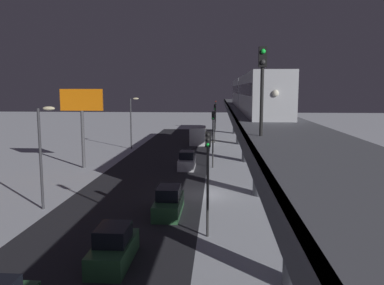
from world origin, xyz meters
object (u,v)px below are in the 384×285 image
Objects in this scene: rail_signal at (262,76)px; box_truck at (198,135)px; sedan_green_3 at (113,248)px; traffic_light_far at (215,118)px; traffic_light_distant at (216,111)px; sedan_white at (187,161)px; commercial_billboard at (82,108)px; traffic_light_near at (208,169)px; subway_train at (252,92)px; traffic_light_mid at (213,131)px; sedan_green_2 at (169,203)px.

box_truck is (5.25, -46.22, -8.12)m from rail_signal.
traffic_light_far is (-4.70, -46.55, 3.40)m from sedan_green_3.
traffic_light_distant is (0.00, -21.28, 0.00)m from traffic_light_far.
commercial_billboard reaches higher than sedan_white.
traffic_light_far is at bearing -90.00° from traffic_light_near.
traffic_light_near is at bearing -81.98° from sedan_white.
sedan_green_3 is 68.07m from traffic_light_distant.
sedan_green_3 is 0.48× the size of commercial_billboard.
subway_train is at bearing 95.66° from traffic_light_distant.
commercial_billboard is (11.74, 0.40, 6.03)m from sedan_white.
traffic_light_mid is at bearing 90.00° from traffic_light_distant.
subway_train reaches higher than sedan_green_2.
rail_signal is at bearing 92.13° from traffic_light_distant.
sedan_white is at bearing 86.16° from traffic_light_distant.
traffic_light_near reaches higher than box_truck.
traffic_light_far is 1.00× the size of traffic_light_distant.
traffic_light_distant is (-4.70, -67.82, 3.40)m from sedan_green_3.
traffic_light_mid and traffic_light_far have the same top height.
sedan_green_2 is 6.20m from traffic_light_near.
traffic_light_distant is 46.11m from commercial_billboard.
subway_train is 22.60m from box_truck.
commercial_billboard is (9.94, -24.18, 6.03)m from sedan_green_3.
sedan_green_3 is 0.58× the size of box_truck.
traffic_light_far is (-2.90, -21.97, 3.40)m from sedan_white.
commercial_billboard is at bearing 60.64° from box_truck.
subway_train is at bearing 101.19° from traffic_light_far.
sedan_white is 0.66× the size of traffic_light_mid.
traffic_light_mid is at bearing 79.46° from sedan_green_3.
traffic_light_far is (-2.70, -1.14, 2.85)m from box_truck.
commercial_billboard is at bearing -178.05° from sedan_white.
subway_train reaches higher than sedan_green_3.
rail_signal is 0.54× the size of box_truck.
box_truck is (-2.00, -45.41, 0.55)m from sedan_green_3.
traffic_light_distant is 0.72× the size of commercial_billboard.
traffic_light_distant is at bearing 86.16° from sedan_white.
traffic_light_distant is at bearing -108.55° from commercial_billboard.
sedan_white is at bearing -178.05° from commercial_billboard.
traffic_light_near is (4.23, 21.14, -4.32)m from subway_train.
commercial_billboard is at bearing 56.79° from traffic_light_far.
commercial_billboard is (18.88, 0.95, -1.69)m from subway_train.
traffic_light_near is at bearing 93.73° from box_truck.
box_truck reaches higher than sedan_white.
rail_signal is 30.45m from commercial_billboard.
subway_train is at bearing 4.43° from sedan_white.
traffic_light_mid reaches higher than sedan_green_3.
subway_train is 6.05m from traffic_light_mid.
subway_train is 5.76× the size of traffic_light_far.
traffic_light_mid is at bearing 80.30° from sedan_green_2.
rail_signal is at bearing 117.98° from traffic_light_near.
box_truck is 22.76m from traffic_light_distant.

